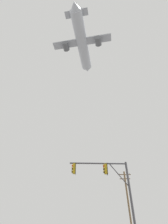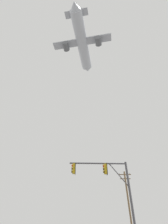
% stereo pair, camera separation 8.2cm
% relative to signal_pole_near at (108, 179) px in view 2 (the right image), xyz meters
% --- Properties ---
extents(signal_pole_near, '(5.49, 0.64, 6.39)m').
position_rel_signal_pole_near_xyz_m(signal_pole_near, '(0.00, 0.00, 0.00)').
color(signal_pole_near, '#4C4C51').
rests_on(signal_pole_near, ground).
extents(utility_pole, '(2.20, 0.28, 9.33)m').
position_rel_signal_pole_near_xyz_m(utility_pole, '(4.51, 14.02, 0.19)').
color(utility_pole, brown).
rests_on(utility_pole, ground).
extents(airplane, '(17.44, 22.58, 6.15)m').
position_rel_signal_pole_near_xyz_m(airplane, '(-3.09, 11.89, 41.87)').
color(airplane, '#B7BCC6').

